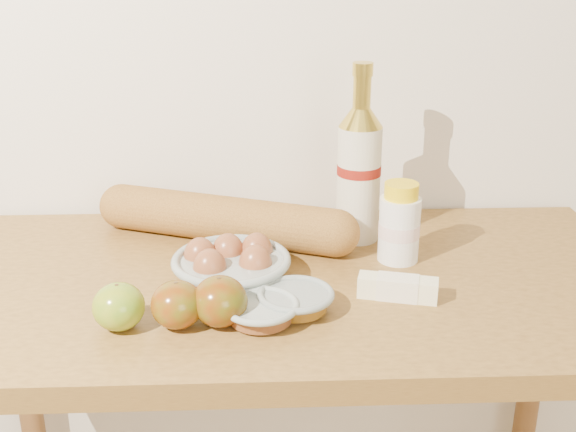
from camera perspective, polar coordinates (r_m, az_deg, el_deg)
The scene contains 12 objects.
back_wall at distance 1.41m, azimuth -0.62°, elevation 16.16°, with size 3.50×0.02×2.60m, color silver.
table at distance 1.26m, azimuth -0.06°, elevation -9.83°, with size 1.20×0.60×0.90m.
bourbon_bottle at distance 1.31m, azimuth 5.63°, elevation 3.60°, with size 0.10×0.10×0.33m.
cream_bottle at distance 1.25m, azimuth 8.79°, elevation -0.70°, with size 0.09×0.09×0.14m.
egg_bowl at distance 1.18m, azimuth -4.53°, elevation -3.85°, with size 0.23×0.23×0.07m.
baguette at distance 1.33m, azimuth -5.08°, elevation -0.23°, with size 0.51×0.26×0.08m.
apple_yellowgreen at distance 1.07m, azimuth -13.23°, elevation -6.98°, with size 0.10×0.10×0.07m.
apple_redgreen_front at distance 1.05m, azimuth -8.76°, elevation -6.94°, with size 0.10×0.10×0.07m.
apple_redgreen_right at distance 1.05m, azimuth -5.41°, elevation -6.72°, with size 0.10×0.10×0.08m.
sugar_bowl at distance 1.06m, azimuth -2.17°, elevation -7.56°, with size 0.15×0.15×0.03m.
syrup_bowl at distance 1.09m, azimuth 0.61°, elevation -6.67°, with size 0.13×0.13×0.03m.
butter_stick at distance 1.14m, azimuth 8.66°, elevation -5.63°, with size 0.13×0.06×0.04m.
Camera 1 is at (-0.04, 0.11, 1.43)m, focal length 45.00 mm.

